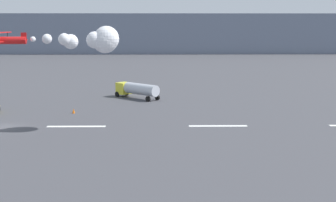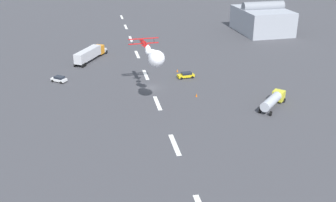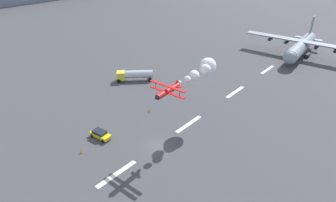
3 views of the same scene
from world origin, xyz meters
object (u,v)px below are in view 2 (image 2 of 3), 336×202
(traffic_cone_far, at_px, (196,95))
(stunt_biplane_red, at_px, (154,57))
(semi_truck_orange, at_px, (90,53))
(fuel_tanker_truck, at_px, (273,100))
(traffic_cone_near, at_px, (177,71))
(airport_staff_sedan, at_px, (186,75))
(followme_car_yellow, at_px, (59,79))

(traffic_cone_far, bearing_deg, stunt_biplane_red, -65.48)
(stunt_biplane_red, bearing_deg, semi_truck_orange, -160.53)
(fuel_tanker_truck, height_order, traffic_cone_far, fuel_tanker_truck)
(traffic_cone_near, bearing_deg, semi_truck_orange, -122.92)
(semi_truck_orange, height_order, traffic_cone_far, semi_truck_orange)
(airport_staff_sedan, xyz_separation_m, traffic_cone_near, (-5.10, -1.23, -0.44))
(traffic_cone_far, bearing_deg, airport_staff_sedan, 177.88)
(fuel_tanker_truck, bearing_deg, airport_staff_sedan, -147.07)
(fuel_tanker_truck, height_order, followme_car_yellow, fuel_tanker_truck)
(semi_truck_orange, xyz_separation_m, fuel_tanker_truck, (42.26, 38.76, -0.39))
(fuel_tanker_truck, height_order, airport_staff_sedan, fuel_tanker_truck)
(airport_staff_sedan, distance_m, traffic_cone_far, 13.01)
(fuel_tanker_truck, bearing_deg, semi_truck_orange, -137.47)
(followme_car_yellow, xyz_separation_m, traffic_cone_near, (-2.04, 31.31, -0.44))
(followme_car_yellow, bearing_deg, traffic_cone_near, 93.73)
(followme_car_yellow, xyz_separation_m, airport_staff_sedan, (3.06, 32.55, 0.00))
(stunt_biplane_red, relative_size, traffic_cone_near, 24.21)
(traffic_cone_far, bearing_deg, semi_truck_orange, -144.13)
(fuel_tanker_truck, relative_size, airport_staff_sedan, 1.91)
(traffic_cone_near, bearing_deg, traffic_cone_far, 2.38)
(stunt_biplane_red, relative_size, semi_truck_orange, 1.21)
(semi_truck_orange, distance_m, traffic_cone_near, 27.67)
(fuel_tanker_truck, xyz_separation_m, airport_staff_sedan, (-22.15, -14.35, -0.94))
(stunt_biplane_red, distance_m, fuel_tanker_truck, 27.61)
(airport_staff_sedan, bearing_deg, semi_truck_orange, -129.48)
(fuel_tanker_truck, relative_size, traffic_cone_far, 11.59)
(semi_truck_orange, relative_size, airport_staff_sedan, 3.31)
(stunt_biplane_red, height_order, traffic_cone_near, stunt_biplane_red)
(followme_car_yellow, distance_m, airport_staff_sedan, 32.69)
(semi_truck_orange, height_order, fuel_tanker_truck, semi_truck_orange)
(fuel_tanker_truck, xyz_separation_m, traffic_cone_far, (-9.16, -14.83, -1.37))
(airport_staff_sedan, bearing_deg, followme_car_yellow, -95.37)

